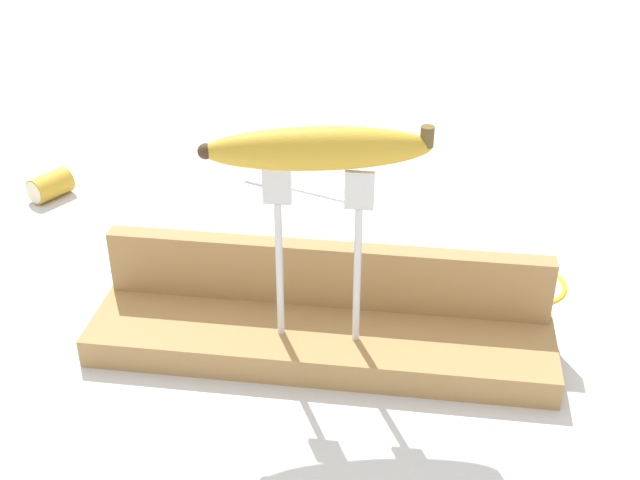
# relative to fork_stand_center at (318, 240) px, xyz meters

# --- Properties ---
(ground_plane) EXTENTS (3.00, 3.00, 0.00)m
(ground_plane) POSITION_rel_fork_stand_center_xyz_m (-0.00, 0.01, -0.14)
(ground_plane) COLOR silver
(wooden_board) EXTENTS (0.46, 0.11, 0.03)m
(wooden_board) POSITION_rel_fork_stand_center_xyz_m (-0.00, 0.01, -0.12)
(wooden_board) COLOR #A87F4C
(wooden_board) RESTS_ON ground
(board_backstop) EXTENTS (0.45, 0.02, 0.07)m
(board_backstop) POSITION_rel_fork_stand_center_xyz_m (-0.00, 0.06, -0.07)
(board_backstop) COLOR #A87F4C
(board_backstop) RESTS_ON wooden_board
(fork_stand_center) EXTENTS (0.10, 0.01, 0.18)m
(fork_stand_center) POSITION_rel_fork_stand_center_xyz_m (0.00, 0.00, 0.00)
(fork_stand_center) COLOR silver
(fork_stand_center) RESTS_ON wooden_board
(banana_raised_center) EXTENTS (0.20, 0.07, 0.04)m
(banana_raised_center) POSITION_rel_fork_stand_center_xyz_m (-0.00, -0.00, 0.09)
(banana_raised_center) COLOR gold
(banana_raised_center) RESTS_ON fork_stand_center
(fork_fallen_near) EXTENTS (0.18, 0.08, 0.01)m
(fork_fallen_near) POSITION_rel_fork_stand_center_xyz_m (-0.09, 0.37, -0.13)
(fork_fallen_near) COLOR silver
(fork_fallen_near) RESTS_ON ground
(banana_chunk_near) EXTENTS (0.06, 0.06, 0.03)m
(banana_chunk_near) POSITION_rel_fork_stand_center_xyz_m (-0.41, 0.30, -0.12)
(banana_chunk_near) COLOR gold
(banana_chunk_near) RESTS_ON ground
(wire_coil) EXTENTS (0.09, 0.09, 0.01)m
(wire_coil) POSITION_rel_fork_stand_center_xyz_m (0.21, 0.17, -0.13)
(wire_coil) COLOR gold
(wire_coil) RESTS_ON ground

